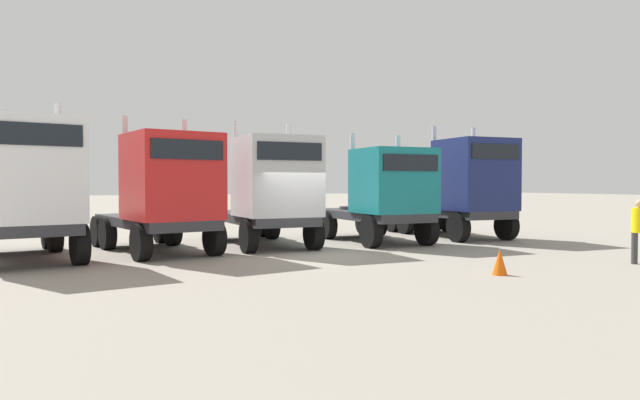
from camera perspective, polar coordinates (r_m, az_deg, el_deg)
ground at (r=17.65m, az=-1.33°, el=-5.38°), size 200.00×200.00×0.00m
semi_truck_white at (r=17.42m, az=-26.95°, el=1.10°), size 3.42×6.18×4.48m
semi_truck_red at (r=18.09m, az=-15.00°, el=0.80°), size 3.44×6.14×4.22m
semi_truck_silver at (r=19.43m, az=-5.01°, el=0.88°), size 2.66×6.48×4.27m
semi_truck_teal at (r=20.83m, az=6.24°, el=0.53°), size 2.74×5.97×3.97m
semi_truck_navy at (r=23.36m, az=14.11°, el=1.21°), size 2.91×6.30×4.45m
visitor_in_hivis at (r=17.69m, az=29.00°, el=-2.30°), size 0.50×0.50×1.73m
traffic_cone_mid at (r=14.30m, az=17.32°, el=-5.85°), size 0.36×0.36×0.62m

